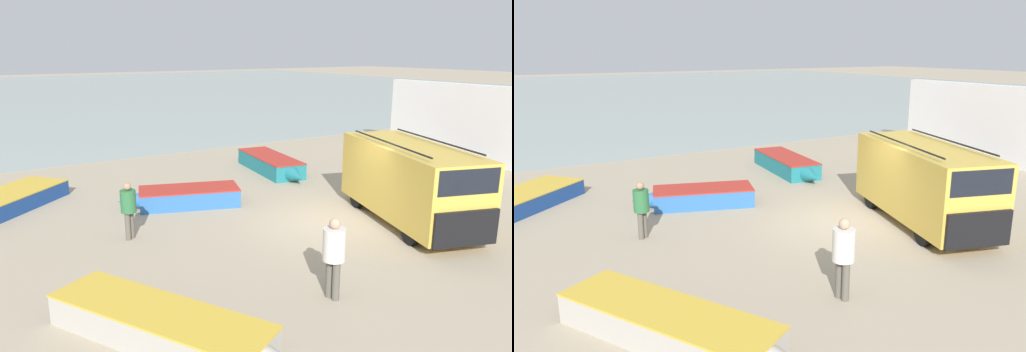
% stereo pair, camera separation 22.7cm
% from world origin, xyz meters
% --- Properties ---
extents(ground_plane, '(200.00, 200.00, 0.00)m').
position_xyz_m(ground_plane, '(0.00, 0.00, 0.00)').
color(ground_plane, tan).
extents(sea_water, '(120.00, 80.00, 0.01)m').
position_xyz_m(sea_water, '(0.00, 52.00, 0.00)').
color(sea_water, '#99A89E').
rests_on(sea_water, ground_plane).
extents(parked_van, '(3.49, 5.72, 2.47)m').
position_xyz_m(parked_van, '(2.06, -1.14, 1.28)').
color(parked_van, gold).
rests_on(parked_van, ground_plane).
extents(fishing_rowboat_0, '(3.70, 5.02, 0.53)m').
position_xyz_m(fishing_rowboat_0, '(7.86, 3.44, 0.26)').
color(fishing_rowboat_0, navy).
rests_on(fishing_rowboat_0, ground_plane).
extents(fishing_rowboat_1, '(3.28, 5.01, 0.61)m').
position_xyz_m(fishing_rowboat_1, '(-6.48, -3.34, 0.30)').
color(fishing_rowboat_1, '#ADA89E').
rests_on(fishing_rowboat_1, ground_plane).
extents(fishing_rowboat_2, '(4.03, 2.34, 0.59)m').
position_xyz_m(fishing_rowboat_2, '(-2.92, 3.88, 0.30)').
color(fishing_rowboat_2, '#2D66AD').
rests_on(fishing_rowboat_2, ground_plane).
extents(fishing_rowboat_3, '(1.88, 4.88, 0.67)m').
position_xyz_m(fishing_rowboat_3, '(2.09, 6.20, 0.33)').
color(fishing_rowboat_3, '#1E757F').
rests_on(fishing_rowboat_3, ground_plane).
extents(fishing_rowboat_4, '(4.76, 4.41, 0.55)m').
position_xyz_m(fishing_rowboat_4, '(-8.21, 6.33, 0.27)').
color(fishing_rowboat_4, navy).
rests_on(fishing_rowboat_4, ground_plane).
extents(fisherman_0, '(0.46, 0.46, 1.77)m').
position_xyz_m(fisherman_0, '(-2.95, -3.59, 1.06)').
color(fisherman_0, '#5B564C').
rests_on(fisherman_0, ground_plane).
extents(fisherman_1, '(0.42, 0.42, 1.59)m').
position_xyz_m(fisherman_1, '(-5.44, 1.90, 0.95)').
color(fisherman_1, '#5B564C').
rests_on(fisherman_1, ground_plane).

